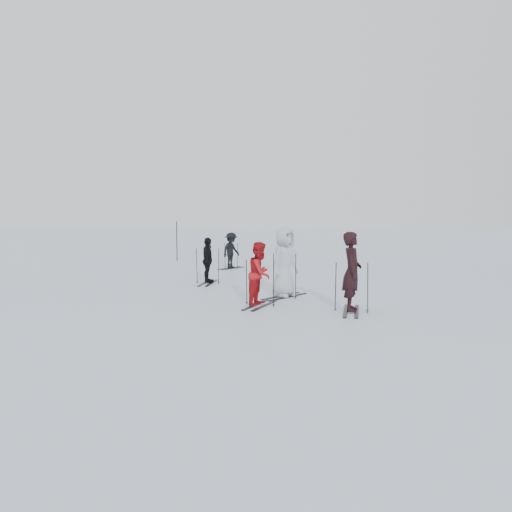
{
  "coord_description": "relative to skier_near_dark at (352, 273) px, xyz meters",
  "views": [
    {
      "loc": [
        1.23,
        -15.52,
        2.43
      ],
      "look_at": [
        0.0,
        1.0,
        1.0
      ],
      "focal_mm": 35.0,
      "sensor_mm": 36.0,
      "label": 1
    }
  ],
  "objects": [
    {
      "name": "ground",
      "position": [
        -2.67,
        3.24,
        -0.97
      ],
      "size": [
        120.0,
        120.0,
        0.0
      ],
      "primitive_type": "plane",
      "color": "silver",
      "rests_on": "ground"
    },
    {
      "name": "skis_near_dark",
      "position": [
        0.0,
        0.0,
        -0.34
      ],
      "size": [
        1.84,
        1.14,
        1.27
      ],
      "primitive_type": null,
      "rotation": [
        0.0,
        0.0,
        1.44
      ],
      "color": "black",
      "rests_on": "ground"
    },
    {
      "name": "skis_uphill_far",
      "position": [
        -4.15,
        9.4,
        -0.39
      ],
      "size": [
        1.8,
        1.57,
        1.16
      ],
      "primitive_type": null,
      "rotation": [
        0.0,
        0.0,
        1.0
      ],
      "color": "black",
      "rests_on": "ground"
    },
    {
      "name": "skier_near_dark",
      "position": [
        0.0,
        0.0,
        0.0
      ],
      "size": [
        0.56,
        0.76,
        1.95
      ],
      "primitive_type": "imported",
      "rotation": [
        0.0,
        0.0,
        1.44
      ],
      "color": "black",
      "rests_on": "ground"
    },
    {
      "name": "skier_uphill_far",
      "position": [
        -4.15,
        9.4,
        -0.2
      ],
      "size": [
        1.02,
        1.15,
        1.55
      ],
      "primitive_type": "imported",
      "rotation": [
        0.0,
        0.0,
        1.0
      ],
      "color": "black",
      "rests_on": "ground"
    },
    {
      "name": "skier_uphill_left",
      "position": [
        -4.38,
        4.68,
        -0.19
      ],
      "size": [
        0.43,
        0.94,
        1.56
      ],
      "primitive_type": "imported",
      "rotation": [
        0.0,
        0.0,
        1.52
      ],
      "color": "black",
      "rests_on": "ground"
    },
    {
      "name": "skier_grey",
      "position": [
        -1.69,
        2.07,
        0.02
      ],
      "size": [
        1.09,
        1.16,
        1.99
      ],
      "primitive_type": "imported",
      "rotation": [
        0.0,
        0.0,
        0.94
      ],
      "color": "silver",
      "rests_on": "ground"
    },
    {
      "name": "skis_red",
      "position": [
        -2.3,
        0.65,
        -0.35
      ],
      "size": [
        1.92,
        1.41,
        1.25
      ],
      "primitive_type": null,
      "rotation": [
        0.0,
        0.0,
        1.25
      ],
      "color": "black",
      "rests_on": "ground"
    },
    {
      "name": "skier_red",
      "position": [
        -2.3,
        0.65,
        -0.15
      ],
      "size": [
        0.85,
        0.96,
        1.65
      ],
      "primitive_type": "imported",
      "rotation": [
        0.0,
        0.0,
        1.25
      ],
      "color": "#B11418",
      "rests_on": "ground"
    },
    {
      "name": "skis_uphill_left",
      "position": [
        -4.38,
        4.68,
        -0.34
      ],
      "size": [
        1.77,
        1.01,
        1.26
      ],
      "primitive_type": null,
      "rotation": [
        0.0,
        0.0,
        1.52
      ],
      "color": "black",
      "rests_on": "ground"
    },
    {
      "name": "skis_grey",
      "position": [
        -1.69,
        2.07,
        -0.32
      ],
      "size": [
        2.0,
        1.82,
        1.31
      ],
      "primitive_type": null,
      "rotation": [
        0.0,
        0.0,
        0.94
      ],
      "color": "black",
      "rests_on": "ground"
    },
    {
      "name": "piste_marker",
      "position": [
        -7.36,
        12.74,
        0.03
      ],
      "size": [
        0.05,
        0.05,
        2.01
      ],
      "primitive_type": "cylinder",
      "rotation": [
        0.0,
        0.0,
        0.16
      ],
      "color": "black",
      "rests_on": "ground"
    }
  ]
}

